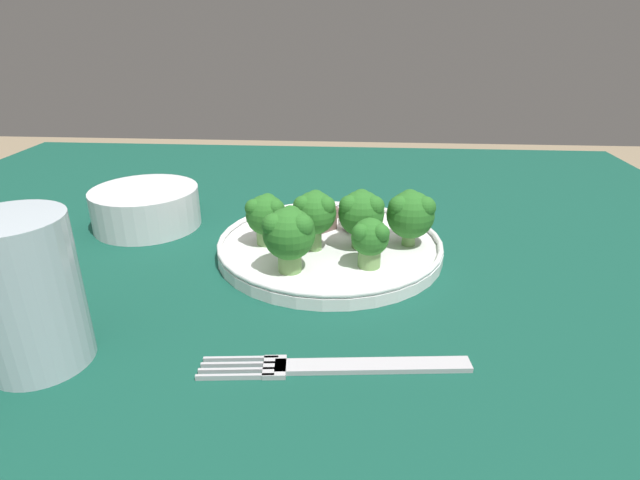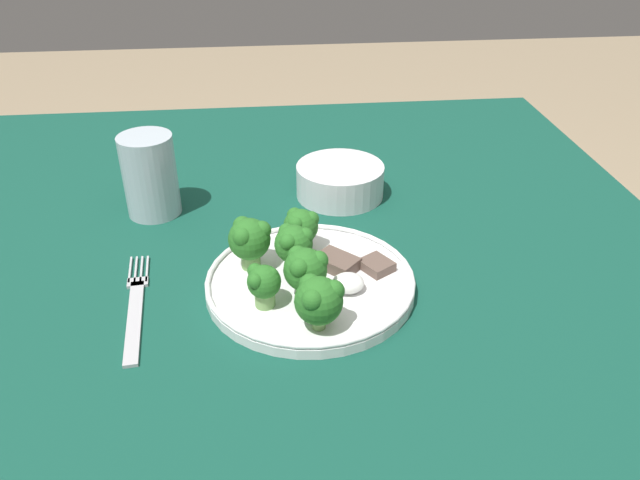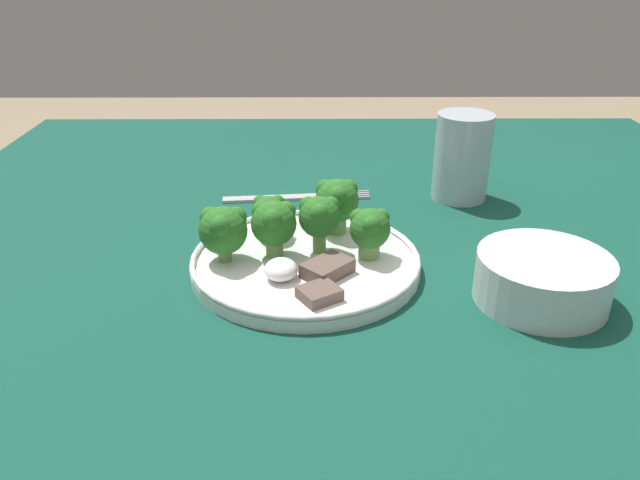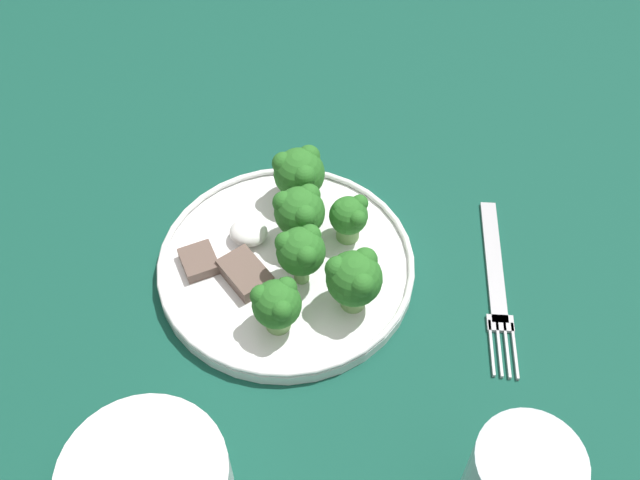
{
  "view_description": "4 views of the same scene",
  "coord_description": "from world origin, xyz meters",
  "px_view_note": "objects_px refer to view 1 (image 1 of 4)",
  "views": [
    {
      "loc": [
        -0.44,
        -0.08,
        1.0
      ],
      "look_at": [
        0.04,
        -0.05,
        0.79
      ],
      "focal_mm": 28.0,
      "sensor_mm": 36.0,
      "label": 1
    },
    {
      "loc": [
        0.01,
        -0.64,
        1.2
      ],
      "look_at": [
        0.07,
        -0.03,
        0.82
      ],
      "focal_mm": 35.0,
      "sensor_mm": 36.0,
      "label": 2
    },
    {
      "loc": [
        0.63,
        -0.04,
        1.09
      ],
      "look_at": [
        0.04,
        -0.04,
        0.79
      ],
      "focal_mm": 35.0,
      "sensor_mm": 36.0,
      "label": 3
    },
    {
      "loc": [
        -0.04,
        0.35,
        1.34
      ],
      "look_at": [
        0.02,
        -0.08,
        0.79
      ],
      "focal_mm": 42.0,
      "sensor_mm": 36.0,
      "label": 4
    }
  ],
  "objects_px": {
    "dinner_plate": "(330,245)",
    "drinking_glass": "(29,301)",
    "cream_bowl": "(146,208)",
    "fork": "(337,366)"
  },
  "relations": [
    {
      "from": "dinner_plate",
      "to": "drinking_glass",
      "type": "distance_m",
      "value": 0.29
    },
    {
      "from": "dinner_plate",
      "to": "cream_bowl",
      "type": "height_order",
      "value": "cream_bowl"
    },
    {
      "from": "drinking_glass",
      "to": "cream_bowl",
      "type": "bearing_deg",
      "value": 5.18
    },
    {
      "from": "dinner_plate",
      "to": "drinking_glass",
      "type": "bearing_deg",
      "value": 134.69
    },
    {
      "from": "cream_bowl",
      "to": "drinking_glass",
      "type": "bearing_deg",
      "value": -174.82
    },
    {
      "from": "drinking_glass",
      "to": "dinner_plate",
      "type": "bearing_deg",
      "value": -45.31
    },
    {
      "from": "fork",
      "to": "drinking_glass",
      "type": "bearing_deg",
      "value": 91.23
    },
    {
      "from": "fork",
      "to": "cream_bowl",
      "type": "xyz_separation_m",
      "value": [
        0.26,
        0.24,
        0.02
      ]
    },
    {
      "from": "dinner_plate",
      "to": "drinking_glass",
      "type": "relative_size",
      "value": 2.11
    },
    {
      "from": "cream_bowl",
      "to": "dinner_plate",
      "type": "bearing_deg",
      "value": -105.59
    }
  ]
}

